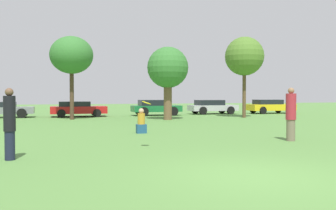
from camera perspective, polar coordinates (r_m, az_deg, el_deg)
The scene contains 13 objects.
ground_plane at distance 7.84m, azimuth 13.60°, elevation -10.66°, with size 120.00×120.00×0.00m, color #54843D.
person_thrower at distance 10.13m, azimuth -23.40°, elevation -2.61°, with size 0.29×0.29×1.83m.
person_catcher at distance 13.87m, azimuth 18.55°, elevation -1.35°, with size 0.36×0.36×1.92m.
frisbee at distance 11.16m, azimuth -3.36°, elevation 0.36°, with size 0.28×0.28×0.13m.
bystander_sitting at distance 15.90m, azimuth -4.17°, elevation -2.78°, with size 0.42×0.35×1.08m.
tree_1 at distance 25.50m, azimuth -14.76°, elevation 7.45°, with size 2.86×2.86×5.57m.
tree_2 at distance 24.38m, azimuth -0.03°, elevation 5.68°, with size 2.73×2.73×4.84m.
tree_3 at distance 27.35m, azimuth 11.78°, elevation 7.37°, with size 2.81×2.81×5.86m.
parked_car_grey at distance 29.17m, azimuth -24.41°, elevation -0.58°, with size 4.29×1.90×1.15m.
parked_car_red at distance 28.60m, azimuth -13.86°, elevation -0.54°, with size 4.15×2.09×1.16m.
parked_car_green at distance 29.56m, azimuth -1.99°, elevation -0.32°, with size 3.93×1.94×1.25m.
parked_car_silver at distance 31.93m, azimuth 6.83°, elevation -0.23°, with size 4.14×2.00×1.21m.
parked_car_yellow at distance 33.96m, azimuth 15.58°, elevation -0.16°, with size 4.23×1.89×1.23m.
Camera 1 is at (-3.78, -6.66, 1.66)m, focal length 39.23 mm.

